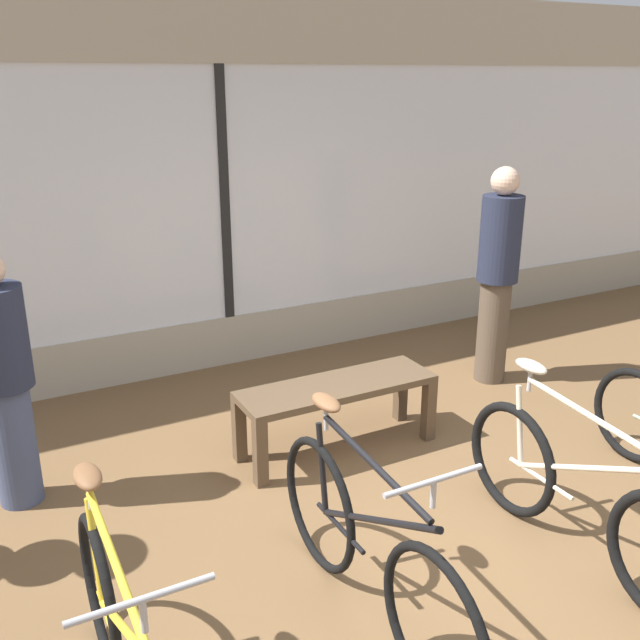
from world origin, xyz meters
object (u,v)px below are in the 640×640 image
bicycle_right (579,498)px  customer_near_rack (4,378)px  display_bench (337,396)px  customer_by_window (498,271)px  bicycle_left (368,550)px

bicycle_right → customer_near_rack: customer_near_rack is taller
display_bench → customer_near_rack: (-2.05, 0.36, 0.42)m
customer_near_rack → customer_by_window: size_ratio=0.87×
bicycle_right → customer_near_rack: bearing=142.2°
bicycle_right → customer_by_window: bearing=60.0°
bicycle_right → customer_near_rack: size_ratio=1.11×
display_bench → customer_near_rack: customer_near_rack is taller
bicycle_left → customer_near_rack: bearing=125.6°
bicycle_left → bicycle_right: 1.25m
bicycle_right → customer_by_window: (1.22, 2.10, 0.59)m
bicycle_right → customer_by_window: customer_by_window is taller
display_bench → bicycle_right: bearing=-71.4°
bicycle_left → bicycle_right: size_ratio=0.99×
bicycle_right → customer_near_rack: (-2.61, 2.02, 0.45)m
customer_near_rack → customer_by_window: 3.82m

